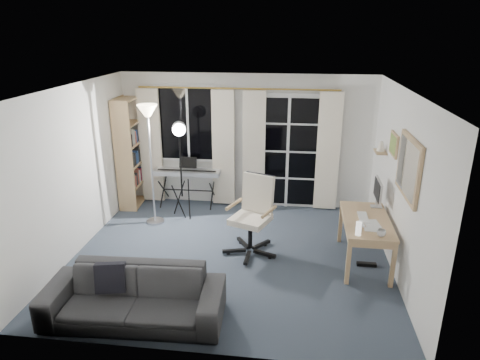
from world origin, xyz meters
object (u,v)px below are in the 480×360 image
at_px(studio_light, 180,140).
at_px(desk, 366,225).
at_px(office_chair, 255,208).
at_px(keyboard_piano, 187,173).
at_px(mug, 381,232).
at_px(torchiere_lamp, 149,129).
at_px(bookshelf, 130,154).
at_px(sofa, 133,289).
at_px(monitor, 378,191).

height_order(studio_light, desk, studio_light).
relative_size(studio_light, office_chair, 1.52).
relative_size(keyboard_piano, desk, 0.96).
height_order(studio_light, mug, studio_light).
bearing_deg(torchiere_lamp, studio_light, 26.97).
bearing_deg(torchiere_lamp, desk, -15.23).
relative_size(keyboard_piano, office_chair, 1.04).
relative_size(studio_light, mug, 15.92).
height_order(bookshelf, mug, bookshelf).
xyz_separation_m(keyboard_piano, sofa, (0.17, -3.25, -0.26)).
height_order(office_chair, mug, office_chair).
relative_size(torchiere_lamp, keyboard_piano, 1.68).
bearing_deg(torchiere_lamp, office_chair, -22.28).
relative_size(studio_light, sofa, 0.86).
bearing_deg(studio_light, monitor, -27.96).
height_order(torchiere_lamp, keyboard_piano, torchiere_lamp).
xyz_separation_m(bookshelf, torchiere_lamp, (0.68, -0.82, 0.67)).
bearing_deg(desk, office_chair, 173.96).
bearing_deg(bookshelf, mug, -31.21).
xyz_separation_m(bookshelf, mug, (4.10, -2.22, -0.23)).
xyz_separation_m(office_chair, monitor, (1.75, 0.27, 0.24)).
relative_size(bookshelf, office_chair, 1.74).
xyz_separation_m(bookshelf, keyboard_piano, (1.09, -0.08, -0.29)).
bearing_deg(sofa, mug, 18.63).
bearing_deg(desk, sofa, -149.10).
distance_m(monitor, sofa, 3.63).
height_order(office_chair, desk, office_chair).
bearing_deg(monitor, torchiere_lamp, 173.24).
distance_m(keyboard_piano, sofa, 3.26).
distance_m(mug, sofa, 3.07).
bearing_deg(monitor, mug, -95.22).
bearing_deg(monitor, studio_light, 168.28).
bearing_deg(desk, mug, -78.09).
distance_m(bookshelf, studio_light, 1.34).
bearing_deg(office_chair, torchiere_lamp, 179.27).
distance_m(studio_light, monitor, 3.19).
bearing_deg(desk, studio_light, 159.34).
height_order(bookshelf, desk, bookshelf).
distance_m(torchiere_lamp, desk, 3.59).
height_order(torchiere_lamp, sofa, torchiere_lamp).
xyz_separation_m(torchiere_lamp, studio_light, (0.43, 0.22, -0.22)).
height_order(monitor, mug, monitor).
bearing_deg(bookshelf, sofa, -72.07).
bearing_deg(studio_light, keyboard_piano, 77.69).
relative_size(office_chair, desk, 0.92).
bearing_deg(studio_light, sofa, -102.67).
bearing_deg(studio_light, office_chair, -50.92).
height_order(torchiere_lamp, studio_light, torchiere_lamp).
xyz_separation_m(monitor, sofa, (-2.94, -2.05, -0.53)).
xyz_separation_m(keyboard_piano, studio_light, (0.03, -0.52, 0.74)).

